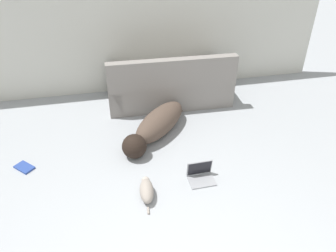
% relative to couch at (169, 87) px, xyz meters
% --- Properties ---
extents(wall_back, '(6.83, 0.06, 2.41)m').
position_rel_couch_xyz_m(wall_back, '(-0.63, 0.62, 0.93)').
color(wall_back, beige).
rests_on(wall_back, ground_plane).
extents(couch, '(1.97, 0.89, 0.87)m').
position_rel_couch_xyz_m(couch, '(0.00, 0.00, 0.00)').
color(couch, gray).
rests_on(couch, ground_plane).
extents(dog, '(1.21, 1.32, 0.35)m').
position_rel_couch_xyz_m(dog, '(-0.39, -0.92, -0.10)').
color(dog, '#4C3D33').
rests_on(dog, ground_plane).
extents(cat, '(0.18, 0.52, 0.17)m').
position_rel_couch_xyz_m(cat, '(-0.70, -2.03, -0.19)').
color(cat, gray).
rests_on(cat, ground_plane).
extents(laptop_open, '(0.31, 0.25, 0.22)m').
position_rel_couch_xyz_m(laptop_open, '(-0.03, -1.89, -0.20)').
color(laptop_open, gray).
rests_on(laptop_open, ground_plane).
extents(book_blue, '(0.27, 0.27, 0.02)m').
position_rel_couch_xyz_m(book_blue, '(-2.10, -1.26, -0.26)').
color(book_blue, '#28428E').
rests_on(book_blue, ground_plane).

